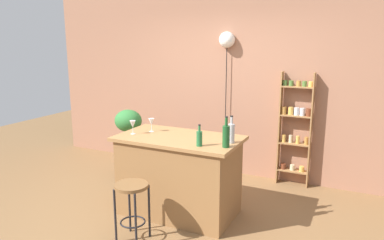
# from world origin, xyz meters

# --- Properties ---
(ground) EXTENTS (12.00, 12.00, 0.00)m
(ground) POSITION_xyz_m (0.00, 0.00, 0.00)
(ground) COLOR brown
(back_wall) EXTENTS (6.40, 0.10, 2.80)m
(back_wall) POSITION_xyz_m (0.00, 1.95, 1.40)
(back_wall) COLOR #9E6B51
(back_wall) RESTS_ON ground
(kitchen_counter) EXTENTS (1.44, 0.81, 0.95)m
(kitchen_counter) POSITION_xyz_m (0.00, 0.30, 0.48)
(kitchen_counter) COLOR olive
(kitchen_counter) RESTS_ON ground
(bar_stool) EXTENTS (0.35, 0.35, 0.62)m
(bar_stool) POSITION_xyz_m (-0.15, -0.46, 0.47)
(bar_stool) COLOR black
(bar_stool) RESTS_ON ground
(spice_shelf) EXTENTS (0.45, 0.15, 1.63)m
(spice_shelf) POSITION_xyz_m (1.06, 1.81, 0.86)
(spice_shelf) COLOR #9E7042
(spice_shelf) RESTS_ON ground
(plant_stool) EXTENTS (0.36, 0.36, 0.40)m
(plant_stool) POSITION_xyz_m (-1.17, 0.93, 0.20)
(plant_stool) COLOR #2D2823
(plant_stool) RESTS_ON ground
(potted_plant) EXTENTS (0.41, 0.37, 0.67)m
(potted_plant) POSITION_xyz_m (-1.17, 0.93, 0.82)
(potted_plant) COLOR #A86B4C
(potted_plant) RESTS_ON plant_stool
(bottle_sauce_amber) EXTENTS (0.07, 0.07, 0.30)m
(bottle_sauce_amber) POSITION_xyz_m (0.64, 0.32, 1.07)
(bottle_sauce_amber) COLOR #B2B2B7
(bottle_sauce_amber) RESTS_ON kitchen_counter
(bottle_olive_oil) EXTENTS (0.06, 0.06, 0.24)m
(bottle_olive_oil) POSITION_xyz_m (0.37, 0.06, 1.04)
(bottle_olive_oil) COLOR #236638
(bottle_olive_oil) RESTS_ON kitchen_counter
(bottle_soda_blue) EXTENTS (0.08, 0.08, 0.33)m
(bottle_soda_blue) POSITION_xyz_m (0.64, 0.14, 1.08)
(bottle_soda_blue) COLOR #194C23
(bottle_soda_blue) RESTS_ON kitchen_counter
(wine_glass_left) EXTENTS (0.07, 0.07, 0.16)m
(wine_glass_left) POSITION_xyz_m (-0.42, 0.37, 1.07)
(wine_glass_left) COLOR silver
(wine_glass_left) RESTS_ON kitchen_counter
(wine_glass_center) EXTENTS (0.07, 0.07, 0.16)m
(wine_glass_center) POSITION_xyz_m (-0.56, 0.18, 1.07)
(wine_glass_center) COLOR silver
(wine_glass_center) RESTS_ON kitchen_counter
(pendant_globe_light) EXTENTS (0.24, 0.24, 2.18)m
(pendant_globe_light) POSITION_xyz_m (0.00, 1.84, 2.04)
(pendant_globe_light) COLOR black
(pendant_globe_light) RESTS_ON ground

